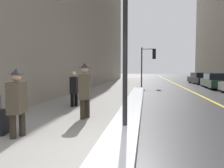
{
  "coord_description": "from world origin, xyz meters",
  "views": [
    {
      "loc": [
        0.77,
        -3.49,
        1.55
      ],
      "look_at": [
        -0.4,
        4.0,
        1.05
      ],
      "focal_mm": 35.0,
      "sensor_mm": 36.0,
      "label": 1
    }
  ],
  "objects_px": {
    "parked_car_dark_green": "(216,81)",
    "rolling_suitcase": "(1,122)",
    "lamp_post": "(125,9)",
    "pedestrian_in_glasses": "(17,100)",
    "pedestrian_in_fedora": "(85,88)",
    "traffic_light_near": "(150,58)",
    "pedestrian_nearside": "(74,87)",
    "parked_car_black": "(201,78)"
  },
  "relations": [
    {
      "from": "rolling_suitcase",
      "to": "lamp_post",
      "type": "bearing_deg",
      "value": 95.56
    },
    {
      "from": "pedestrian_in_fedora",
      "to": "pedestrian_nearside",
      "type": "height_order",
      "value": "pedestrian_in_fedora"
    },
    {
      "from": "pedestrian_nearside",
      "to": "rolling_suitcase",
      "type": "bearing_deg",
      "value": -14.71
    },
    {
      "from": "traffic_light_near",
      "to": "pedestrian_nearside",
      "type": "xyz_separation_m",
      "value": [
        -3.26,
        -11.28,
        -1.75
      ]
    },
    {
      "from": "pedestrian_in_glasses",
      "to": "parked_car_black",
      "type": "bearing_deg",
      "value": 148.14
    },
    {
      "from": "traffic_light_near",
      "to": "pedestrian_in_glasses",
      "type": "xyz_separation_m",
      "value": [
        -3.18,
        -15.49,
        -1.7
      ]
    },
    {
      "from": "pedestrian_in_fedora",
      "to": "parked_car_dark_green",
      "type": "height_order",
      "value": "pedestrian_in_fedora"
    },
    {
      "from": "lamp_post",
      "to": "traffic_light_near",
      "type": "relative_size",
      "value": 1.42
    },
    {
      "from": "pedestrian_nearside",
      "to": "parked_car_dark_green",
      "type": "xyz_separation_m",
      "value": [
        8.82,
        10.78,
        -0.22
      ]
    },
    {
      "from": "pedestrian_in_glasses",
      "to": "traffic_light_near",
      "type": "bearing_deg",
      "value": 159.64
    },
    {
      "from": "parked_car_dark_green",
      "to": "parked_car_black",
      "type": "distance_m",
      "value": 5.78
    },
    {
      "from": "parked_car_dark_green",
      "to": "rolling_suitcase",
      "type": "height_order",
      "value": "parked_car_dark_green"
    },
    {
      "from": "parked_car_dark_green",
      "to": "parked_car_black",
      "type": "relative_size",
      "value": 1.04
    },
    {
      "from": "lamp_post",
      "to": "pedestrian_in_glasses",
      "type": "bearing_deg",
      "value": -159.8
    },
    {
      "from": "pedestrian_in_glasses",
      "to": "parked_car_black",
      "type": "xyz_separation_m",
      "value": [
        8.85,
        20.76,
        -0.28
      ]
    },
    {
      "from": "pedestrian_in_glasses",
      "to": "pedestrian_in_fedora",
      "type": "xyz_separation_m",
      "value": [
        0.98,
        2.12,
        0.1
      ]
    },
    {
      "from": "lamp_post",
      "to": "pedestrian_in_glasses",
      "type": "xyz_separation_m",
      "value": [
        -2.36,
        -0.87,
        -2.14
      ]
    },
    {
      "from": "pedestrian_in_glasses",
      "to": "parked_car_dark_green",
      "type": "distance_m",
      "value": 17.35
    },
    {
      "from": "pedestrian_in_glasses",
      "to": "rolling_suitcase",
      "type": "relative_size",
      "value": 1.67
    },
    {
      "from": "lamp_post",
      "to": "rolling_suitcase",
      "type": "xyz_separation_m",
      "value": [
        -2.87,
        -0.73,
        -2.71
      ]
    },
    {
      "from": "pedestrian_in_fedora",
      "to": "pedestrian_nearside",
      "type": "relative_size",
      "value": 1.19
    },
    {
      "from": "lamp_post",
      "to": "pedestrian_in_fedora",
      "type": "distance_m",
      "value": 2.77
    },
    {
      "from": "pedestrian_in_glasses",
      "to": "parked_car_black",
      "type": "relative_size",
      "value": 0.34
    },
    {
      "from": "parked_car_black",
      "to": "rolling_suitcase",
      "type": "height_order",
      "value": "parked_car_black"
    },
    {
      "from": "pedestrian_in_glasses",
      "to": "rolling_suitcase",
      "type": "distance_m",
      "value": 0.77
    },
    {
      "from": "parked_car_dark_green",
      "to": "parked_car_black",
      "type": "xyz_separation_m",
      "value": [
        0.11,
        5.78,
        -0.01
      ]
    },
    {
      "from": "traffic_light_near",
      "to": "parked_car_black",
      "type": "height_order",
      "value": "traffic_light_near"
    },
    {
      "from": "pedestrian_nearside",
      "to": "parked_car_black",
      "type": "distance_m",
      "value": 18.81
    },
    {
      "from": "parked_car_dark_green",
      "to": "pedestrian_nearside",
      "type": "bearing_deg",
      "value": 144.51
    },
    {
      "from": "traffic_light_near",
      "to": "pedestrian_nearside",
      "type": "bearing_deg",
      "value": -102.0
    },
    {
      "from": "pedestrian_in_fedora",
      "to": "parked_car_dark_green",
      "type": "xyz_separation_m",
      "value": [
        7.77,
        12.86,
        -0.37
      ]
    },
    {
      "from": "traffic_light_near",
      "to": "rolling_suitcase",
      "type": "xyz_separation_m",
      "value": [
        -3.68,
        -15.35,
        -2.26
      ]
    },
    {
      "from": "traffic_light_near",
      "to": "rolling_suitcase",
      "type": "relative_size",
      "value": 3.74
    },
    {
      "from": "pedestrian_in_glasses",
      "to": "pedestrian_nearside",
      "type": "relative_size",
      "value": 1.07
    },
    {
      "from": "pedestrian_in_fedora",
      "to": "lamp_post",
      "type": "bearing_deg",
      "value": 39.13
    },
    {
      "from": "lamp_post",
      "to": "pedestrian_in_glasses",
      "type": "distance_m",
      "value": 3.31
    },
    {
      "from": "traffic_light_near",
      "to": "parked_car_dark_green",
      "type": "relative_size",
      "value": 0.73
    },
    {
      "from": "rolling_suitcase",
      "to": "pedestrian_in_fedora",
      "type": "bearing_deg",
      "value": 134.52
    },
    {
      "from": "lamp_post",
      "to": "parked_car_dark_green",
      "type": "bearing_deg",
      "value": 65.67
    },
    {
      "from": "pedestrian_in_fedora",
      "to": "parked_car_dark_green",
      "type": "bearing_deg",
      "value": 140.1
    },
    {
      "from": "traffic_light_near",
      "to": "pedestrian_nearside",
      "type": "height_order",
      "value": "traffic_light_near"
    },
    {
      "from": "pedestrian_in_fedora",
      "to": "rolling_suitcase",
      "type": "relative_size",
      "value": 1.86
    }
  ]
}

